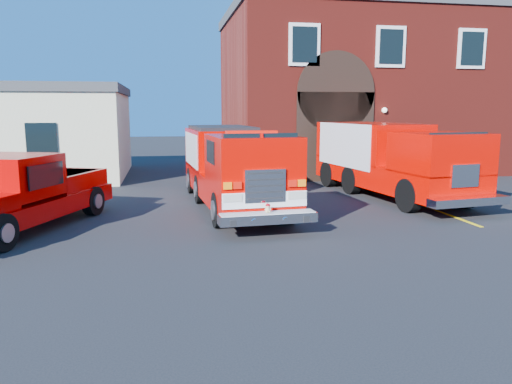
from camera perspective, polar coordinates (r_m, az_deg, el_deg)
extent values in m
plane|color=black|center=(13.17, -0.95, -4.75)|extent=(100.00, 100.00, 0.00)
cube|color=yellow|center=(16.41, 21.45, -2.57)|extent=(0.12, 3.00, 0.01)
cube|color=yellow|center=(18.97, 16.70, -0.77)|extent=(0.12, 3.00, 0.01)
cube|color=yellow|center=(21.64, 13.11, 0.60)|extent=(0.12, 3.00, 0.01)
cube|color=maroon|center=(28.83, 12.43, 10.72)|extent=(15.00, 10.00, 8.00)
cube|color=#3A3D3F|center=(29.25, 12.74, 18.97)|extent=(15.20, 10.20, 0.50)
cube|color=black|center=(22.91, 9.01, 6.22)|extent=(3.60, 0.12, 4.00)
cylinder|color=black|center=(22.89, 9.14, 11.22)|extent=(3.60, 0.12, 3.60)
cube|color=black|center=(22.57, 5.56, 16.42)|extent=(1.40, 0.10, 1.80)
cube|color=black|center=(23.96, 15.16, 15.73)|extent=(1.40, 0.10, 1.80)
cube|color=black|center=(25.90, 23.45, 14.80)|extent=(1.40, 0.10, 1.80)
cube|color=beige|center=(26.54, -25.63, 5.84)|extent=(10.00, 8.00, 4.00)
cube|color=#3A3D3F|center=(26.53, -25.96, 10.47)|extent=(10.20, 8.20, 0.40)
cube|color=black|center=(22.15, -23.31, 5.47)|extent=(1.20, 0.10, 1.40)
cylinder|color=black|center=(13.75, -4.23, -2.07)|extent=(0.38, 1.00, 0.99)
cylinder|color=black|center=(14.22, 3.62, -1.68)|extent=(0.38, 1.00, 0.99)
cube|color=#D50600|center=(16.66, -2.63, 0.90)|extent=(2.78, 8.20, 0.81)
cube|color=#D50600|center=(18.56, -3.95, 4.96)|extent=(2.50, 4.08, 1.43)
cube|color=#D50600|center=(14.01, -0.51, 3.73)|extent=(2.43, 3.01, 1.34)
cube|color=black|center=(12.90, 0.68, 4.85)|extent=(1.97, 0.20, 0.84)
cube|color=red|center=(13.96, -0.51, 6.78)|extent=(1.45, 0.40, 0.13)
cube|color=white|center=(12.74, 1.05, -0.90)|extent=(2.24, 0.20, 0.39)
cube|color=silver|center=(12.67, 1.07, 0.68)|extent=(1.08, 0.13, 0.84)
cube|color=silver|center=(12.59, 1.35, -2.99)|extent=(2.54, 0.66, 0.25)
cube|color=#B7B7BF|center=(18.39, -7.42, 4.86)|extent=(0.25, 3.22, 1.17)
cube|color=#B7B7BF|center=(18.79, -0.55, 5.03)|extent=(0.25, 3.22, 1.17)
sphere|color=tan|center=(12.54, 1.35, -2.09)|extent=(0.15, 0.15, 0.14)
sphere|color=tan|center=(12.52, 1.36, -1.64)|extent=(0.12, 0.12, 0.11)
sphere|color=tan|center=(12.51, 1.16, -1.46)|extent=(0.04, 0.04, 0.04)
sphere|color=tan|center=(12.54, 1.53, -1.45)|extent=(0.04, 0.04, 0.04)
ellipsoid|color=#B40312|center=(12.52, 1.36, -1.48)|extent=(0.12, 0.12, 0.07)
cylinder|color=#B40312|center=(12.51, 1.37, -1.56)|extent=(0.14, 0.14, 0.01)
cylinder|color=black|center=(12.82, -27.15, -4.16)|extent=(0.62, 0.94, 0.88)
cube|color=#A10000|center=(14.96, -25.27, -1.57)|extent=(4.32, 6.47, 0.50)
cube|color=#A10000|center=(14.57, -26.28, 1.61)|extent=(2.63, 2.61, 1.11)
cube|color=#A10000|center=(16.32, -21.69, 1.09)|extent=(2.75, 2.91, 0.61)
cylinder|color=black|center=(16.47, 17.09, -0.39)|extent=(0.48, 1.11, 1.08)
cylinder|color=black|center=(17.79, 22.79, -0.01)|extent=(0.48, 1.11, 1.08)
cube|color=#D50600|center=(19.28, 15.11, 1.95)|extent=(3.45, 8.09, 0.88)
cube|color=#D50600|center=(20.41, 13.00, 5.61)|extent=(3.06, 5.17, 1.47)
cube|color=#D50600|center=(16.95, 20.30, 4.22)|extent=(2.73, 2.65, 1.27)
cube|color=#B7B7BF|center=(19.82, 9.91, 5.32)|extent=(0.57, 4.08, 1.66)
cube|color=#B7B7BF|center=(21.08, 15.89, 5.34)|extent=(0.57, 4.08, 1.66)
cube|color=silver|center=(16.03, 23.15, -0.99)|extent=(2.68, 0.78, 0.24)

